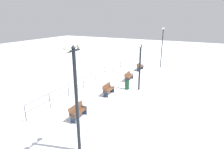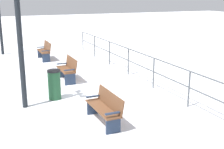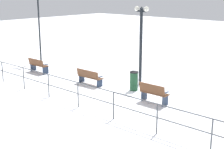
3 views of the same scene
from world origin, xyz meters
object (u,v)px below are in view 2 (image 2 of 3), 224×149
(bench_third, at_px, (105,107))
(trash_bin, at_px, (54,84))
(lamppost_middle, at_px, (18,19))
(bench_nearest, at_px, (45,50))
(bench_second, at_px, (68,69))

(bench_third, height_order, trash_bin, trash_bin)
(bench_third, bearing_deg, lamppost_middle, -48.89)
(bench_nearest, xyz_separation_m, bench_second, (-0.05, 4.36, -0.01))
(bench_second, bearing_deg, bench_third, 87.73)
(bench_nearest, distance_m, trash_bin, 6.35)
(lamppost_middle, bearing_deg, bench_third, 131.89)
(bench_nearest, height_order, bench_third, bench_nearest)
(bench_nearest, relative_size, bench_second, 1.06)
(bench_nearest, relative_size, bench_third, 0.91)
(bench_second, xyz_separation_m, trash_bin, (0.98, 1.92, 0.01))
(lamppost_middle, bearing_deg, bench_nearest, -106.39)
(trash_bin, bearing_deg, lamppost_middle, 20.18)
(lamppost_middle, height_order, trash_bin, lamppost_middle)
(lamppost_middle, bearing_deg, bench_second, -131.06)
(bench_third, relative_size, trash_bin, 1.60)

